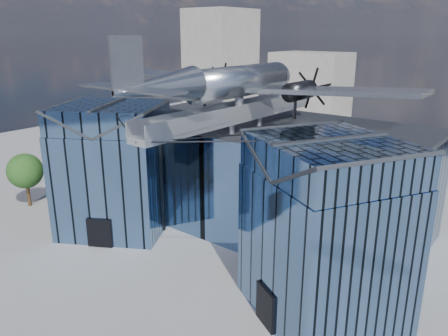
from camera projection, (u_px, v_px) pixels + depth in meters
The scene contains 5 objects.
ground_plane at pixel (209, 256), 36.14m from camera, with size 120.00×120.00×0.00m, color gray.
museum at pixel (251, 176), 38.84m from camera, with size 32.88×24.50×17.60m.
bg_towers at pixel (418, 83), 70.08m from camera, with size 77.00×24.50×26.00m.
tree_plaza_w at pixel (25, 171), 45.57m from camera, with size 4.35×4.35×5.74m.
tree_side_w at pixel (126, 154), 53.75m from camera, with size 3.37×3.37×5.06m.
Camera 1 is at (21.03, -24.56, 17.78)m, focal length 35.00 mm.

